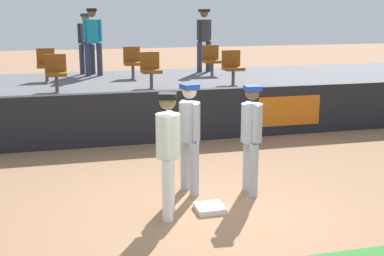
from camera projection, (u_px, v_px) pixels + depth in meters
The scene contains 16 objects.
ground_plane at pixel (213, 212), 7.43m from camera, with size 60.00×60.00×0.00m, color #936B4C.
first_base at pixel (210, 208), 7.45m from camera, with size 0.40×0.40×0.08m, color white.
player_fielder_home at pixel (169, 147), 7.04m from camera, with size 0.45×0.51×1.75m.
player_runner_visitor at pixel (190, 131), 7.97m from camera, with size 0.40×0.47×1.73m.
player_coach_visitor at pixel (251, 132), 7.93m from camera, with size 0.34×0.48×1.71m.
field_wall at pixel (159, 117), 11.12m from camera, with size 18.00×0.26×1.13m.
bleacher_platform at pixel (139, 100), 13.56m from camera, with size 18.00×4.80×0.98m, color #59595E.
seat_back_right at pixel (211, 59), 14.51m from camera, with size 0.48×0.44×0.84m.
seat_back_center at pixel (132, 61), 13.95m from camera, with size 0.45×0.44×0.84m.
seat_back_left at pixel (46, 63), 13.40m from camera, with size 0.46×0.44×0.84m.
seat_front_right at pixel (232, 65), 12.81m from camera, with size 0.47×0.44×0.84m.
seat_front_center at pixel (151, 68), 12.30m from camera, with size 0.46×0.44×0.84m.
seat_front_left at pixel (56, 71), 11.76m from camera, with size 0.48×0.44×0.84m.
spectator_hooded at pixel (93, 37), 14.28m from camera, with size 0.52×0.38×1.85m.
spectator_capped at pixel (86, 39), 14.65m from camera, with size 0.47×0.40×1.71m.
spectator_casual at pixel (204, 36), 15.18m from camera, with size 0.48×0.45×1.82m.
Camera 1 is at (-2.06, -6.65, 2.87)m, focal length 48.44 mm.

